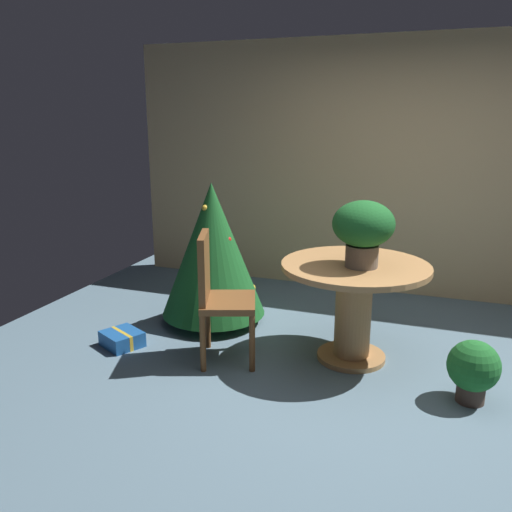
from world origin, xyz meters
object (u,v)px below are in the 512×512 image
wooden_chair_left (218,291)px  potted_plant (473,368)px  flower_vase (363,228)px  round_dining_table (354,296)px  gift_box_blue (122,339)px  holiday_tree (213,249)px

wooden_chair_left → potted_plant: (1.82, -0.02, -0.31)m
potted_plant → flower_vase: bearing=159.2°
round_dining_table → wooden_chair_left: (-0.97, -0.35, 0.04)m
wooden_chair_left → potted_plant: 1.85m
flower_vase → potted_plant: 1.19m
wooden_chair_left → potted_plant: wooden_chair_left is taller
wooden_chair_left → gift_box_blue: 0.98m
flower_vase → wooden_chair_left: bearing=-164.1°
wooden_chair_left → gift_box_blue: bearing=-175.9°
round_dining_table → wooden_chair_left: size_ratio=1.11×
round_dining_table → flower_vase: (0.05, -0.06, 0.54)m
holiday_tree → potted_plant: 2.33m
wooden_chair_left → potted_plant: size_ratio=2.33×
round_dining_table → holiday_tree: 1.38m
round_dining_table → gift_box_blue: (-1.81, -0.41, -0.45)m
round_dining_table → holiday_tree: (-1.32, 0.34, 0.17)m
flower_vase → holiday_tree: bearing=163.6°
gift_box_blue → holiday_tree: bearing=57.3°
holiday_tree → gift_box_blue: (-0.49, -0.76, -0.62)m
round_dining_table → potted_plant: bearing=-23.3°
gift_box_blue → potted_plant: 2.67m
flower_vase → wooden_chair_left: 1.17m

